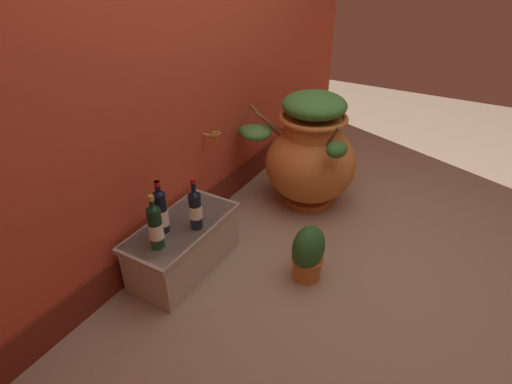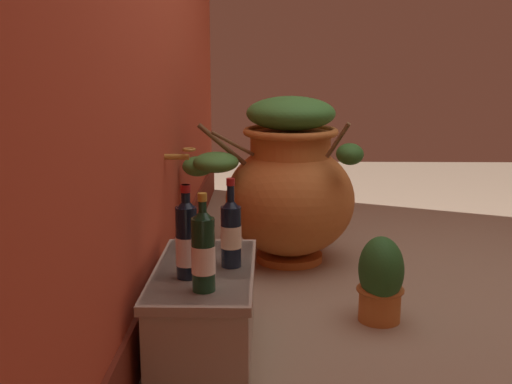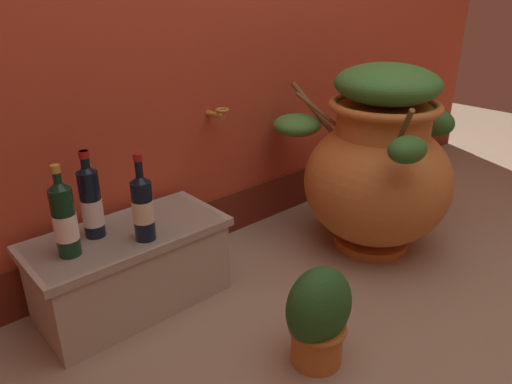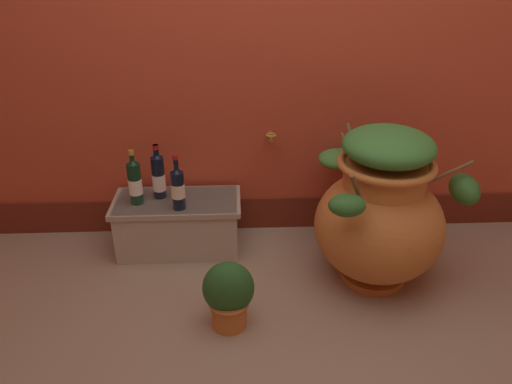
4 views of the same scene
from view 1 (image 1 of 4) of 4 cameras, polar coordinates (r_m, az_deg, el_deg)
ground_plane at (r=2.55m, az=14.33°, el=-9.90°), size 7.00×7.00×0.00m
back_wall at (r=2.51m, az=-10.41°, el=22.92°), size 4.40×0.33×2.60m
terracotta_urn at (r=2.89m, az=7.47°, el=5.36°), size 0.76×0.83×0.81m
stone_ledge at (r=2.40m, az=-10.00°, el=-7.12°), size 0.69×0.34×0.30m
wine_bottle_left at (r=2.11m, az=-13.76°, el=-4.56°), size 0.07×0.07×0.30m
wine_bottle_middle at (r=2.21m, az=-13.03°, el=-2.54°), size 0.07×0.07×0.31m
wine_bottle_right at (r=2.21m, az=-8.40°, el=-2.21°), size 0.07×0.07×0.30m
potted_shrub at (r=2.32m, az=7.23°, el=-8.34°), size 0.23×0.18×0.33m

